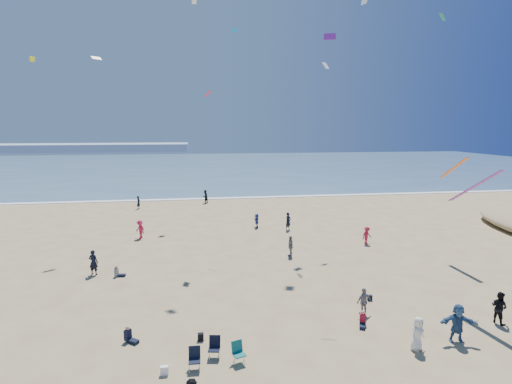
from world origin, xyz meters
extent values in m
cube|color=#476B84|center=(0.00, 95.00, 0.03)|extent=(220.00, 100.00, 0.06)
cube|color=white|center=(0.00, 45.00, 0.04)|extent=(220.00, 1.20, 0.08)
cube|color=#7A8EA8|center=(-60.00, 170.00, 1.60)|extent=(110.00, 20.00, 3.20)
imported|color=white|center=(9.02, 2.55, 0.83)|extent=(0.96, 0.83, 1.66)
imported|color=gray|center=(7.99, 6.43, 0.79)|extent=(0.99, 0.62, 1.58)
imported|color=black|center=(-8.87, 38.98, 0.85)|extent=(0.57, 0.71, 1.71)
imported|color=black|center=(-0.19, 41.64, 0.93)|extent=(1.13, 1.14, 1.85)
imported|color=black|center=(7.98, 25.38, 0.94)|extent=(0.82, 0.77, 1.89)
imported|color=#BA1A39|center=(13.99, 19.60, 0.81)|extent=(1.19, 0.97, 1.61)
imported|color=black|center=(-8.82, 15.22, 0.93)|extent=(0.77, 0.61, 1.85)
imported|color=#354293|center=(4.93, 27.03, 0.75)|extent=(0.46, 1.40, 1.50)
imported|color=#C51C41|center=(-6.78, 24.59, 0.88)|extent=(1.27, 1.28, 1.77)
imported|color=#2E517E|center=(11.41, 2.98, 0.97)|extent=(1.89, 0.96, 1.95)
imported|color=gray|center=(6.25, 17.14, 0.88)|extent=(0.48, 1.04, 1.75)
imported|color=black|center=(14.89, 4.40, 0.89)|extent=(0.91, 1.03, 1.78)
cube|color=white|center=(-2.86, 2.34, 0.20)|extent=(0.35, 0.20, 0.40)
cube|color=black|center=(-1.27, 4.95, 0.19)|extent=(0.30, 0.22, 0.38)
cube|color=black|center=(9.15, 8.13, 0.17)|extent=(0.28, 0.18, 0.34)
cube|color=#ECFF1B|center=(-18.65, 34.34, 17.88)|extent=(0.51, 0.47, 0.55)
cube|color=#1797D1|center=(2.49, 24.82, 19.44)|extent=(0.69, 0.62, 0.38)
cube|color=red|center=(-0.23, 19.13, 13.24)|extent=(0.59, 0.82, 0.44)
cube|color=green|center=(16.40, 14.03, 18.40)|extent=(0.57, 0.49, 0.56)
cube|color=white|center=(-1.07, 38.05, 25.66)|extent=(0.60, 0.42, 0.67)
cube|color=white|center=(14.03, 22.42, 21.82)|extent=(0.42, 0.74, 0.66)
cube|color=orange|center=(-9.92, 25.03, 16.70)|extent=(0.90, 0.82, 0.29)
cube|color=#761E99|center=(7.54, 12.46, 16.44)|extent=(0.82, 0.46, 0.45)
cube|color=white|center=(10.78, 23.07, 16.21)|extent=(0.74, 0.70, 0.60)
cube|color=purple|center=(14.59, 6.80, 7.22)|extent=(0.35, 3.14, 2.21)
cube|color=orange|center=(19.06, 15.17, 7.38)|extent=(0.35, 2.64, 1.87)
camera|label=1|loc=(-1.27, -13.85, 10.63)|focal=28.00mm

